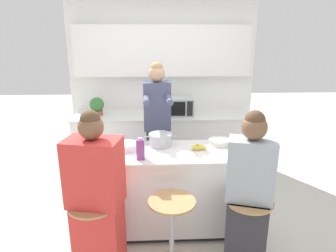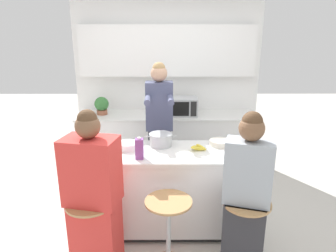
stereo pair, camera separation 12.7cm
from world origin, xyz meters
TOP-DOWN VIEW (x-y plane):
  - ground_plane at (0.00, 0.00)m, footprint 16.00×16.00m
  - wall_back at (0.00, 1.81)m, footprint 2.86×0.22m
  - back_counter at (0.00, 1.49)m, footprint 2.67×0.67m
  - kitchen_island at (0.00, 0.00)m, footprint 1.66×0.66m
  - bar_stool_leftmost at (-0.66, -0.64)m, footprint 0.41×0.41m
  - bar_stool_center at (0.00, -0.61)m, footprint 0.41×0.41m
  - bar_stool_rightmost at (0.66, -0.64)m, footprint 0.41×0.41m
  - person_cooking at (-0.10, 0.67)m, footprint 0.34×0.55m
  - person_wrapped_blanket at (-0.64, -0.63)m, footprint 0.49×0.37m
  - person_seated_near at (0.66, -0.63)m, footprint 0.43×0.35m
  - cooking_pot at (-0.08, 0.16)m, footprint 0.34×0.25m
  - fruit_bowl at (0.57, 0.17)m, footprint 0.24×0.24m
  - mixing_bowl_steel at (-0.42, 0.06)m, footprint 0.22×0.22m
  - coffee_cup_near at (-0.60, -0.23)m, footprint 0.11×0.07m
  - banana_bunch at (0.31, 0.03)m, footprint 0.19×0.13m
  - juice_carton at (-0.28, -0.19)m, footprint 0.08×0.08m
  - microwave at (0.20, 1.44)m, footprint 0.47×0.35m
  - potted_plant at (-0.98, 1.49)m, footprint 0.21×0.21m

SIDE VIEW (x-z plane):
  - ground_plane at x=0.00m, z-range 0.00..0.00m
  - bar_stool_leftmost at x=-0.66m, z-range 0.06..0.75m
  - bar_stool_center at x=0.00m, z-range 0.06..0.75m
  - bar_stool_rightmost at x=0.66m, z-range 0.06..0.75m
  - back_counter at x=0.00m, z-range 0.00..0.91m
  - kitchen_island at x=0.00m, z-range 0.01..0.91m
  - person_seated_near at x=0.66m, z-range -0.05..1.43m
  - person_wrapped_blanket at x=-0.64m, z-range -0.04..1.46m
  - person_cooking at x=-0.10m, z-range 0.02..1.77m
  - banana_bunch at x=0.31m, z-range 0.90..0.96m
  - fruit_bowl at x=0.57m, z-range 0.90..0.96m
  - mixing_bowl_steel at x=-0.42m, z-range 0.90..0.97m
  - coffee_cup_near at x=-0.60m, z-range 0.90..0.99m
  - cooking_pot at x=-0.08m, z-range 0.90..1.04m
  - juice_carton at x=-0.28m, z-range 0.90..1.11m
  - microwave at x=0.20m, z-range 0.91..1.18m
  - potted_plant at x=-0.98m, z-range 0.92..1.18m
  - wall_back at x=0.00m, z-range 0.19..2.89m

